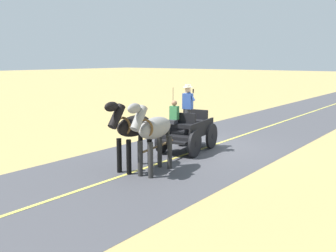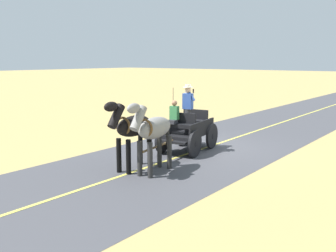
% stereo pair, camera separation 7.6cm
% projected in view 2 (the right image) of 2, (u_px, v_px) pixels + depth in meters
% --- Properties ---
extents(ground_plane, '(200.00, 200.00, 0.00)m').
position_uv_depth(ground_plane, '(207.00, 147.00, 14.93)').
color(ground_plane, tan).
extents(road_surface, '(5.81, 160.00, 0.01)m').
position_uv_depth(road_surface, '(207.00, 147.00, 14.93)').
color(road_surface, '#424247').
rests_on(road_surface, ground).
extents(road_centre_stripe, '(0.12, 160.00, 0.00)m').
position_uv_depth(road_centre_stripe, '(207.00, 147.00, 14.93)').
color(road_centre_stripe, '#DBCC4C').
rests_on(road_centre_stripe, road_surface).
extents(horse_drawn_carriage, '(1.78, 4.51, 2.50)m').
position_uv_depth(horse_drawn_carriage, '(187.00, 130.00, 14.20)').
color(horse_drawn_carriage, black).
rests_on(horse_drawn_carriage, ground).
extents(horse_near_side, '(0.76, 2.15, 2.21)m').
position_uv_depth(horse_near_side, '(153.00, 130.00, 11.33)').
color(horse_near_side, gray).
rests_on(horse_near_side, ground).
extents(horse_off_side, '(0.72, 2.14, 2.21)m').
position_uv_depth(horse_off_side, '(132.00, 128.00, 11.68)').
color(horse_off_side, black).
rests_on(horse_off_side, ground).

